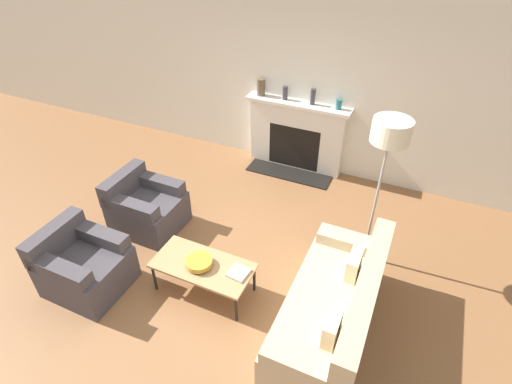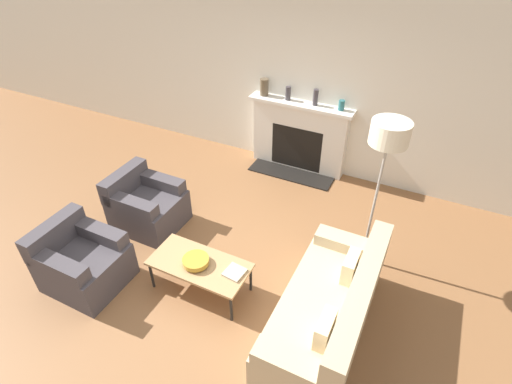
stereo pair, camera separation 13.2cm
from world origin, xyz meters
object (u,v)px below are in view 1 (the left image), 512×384
object	(u,v)px
mantel_vase_right	(339,104)
armchair_near	(83,266)
armchair_far	(146,208)
bowl	(199,262)
coffee_table	(203,266)
mantel_vase_center_right	(313,97)
floor_lamp	(388,146)
fireplace	(296,136)
book	(239,273)
mantel_vase_center_left	(285,93)
couch	(335,308)
mantel_vase_left	(261,87)

from	to	relation	value
mantel_vase_right	armchair_near	bearing A→B (deg)	-119.23
armchair_far	bowl	xyz separation A→B (m)	(1.25, -0.68, 0.15)
coffee_table	mantel_vase_center_right	world-z (taller)	mantel_vase_center_right
coffee_table	mantel_vase_center_right	distance (m)	3.08
armchair_near	floor_lamp	distance (m)	3.59
floor_lamp	fireplace	bearing A→B (deg)	132.93
fireplace	mantel_vase_center_right	bearing A→B (deg)	3.82
fireplace	armchair_far	world-z (taller)	fireplace
mantel_vase_center_right	mantel_vase_right	world-z (taller)	mantel_vase_center_right
fireplace	armchair_far	size ratio (longest dim) A/B	1.94
bowl	mantel_vase_right	distance (m)	3.13
book	mantel_vase_center_left	bearing A→B (deg)	107.92
fireplace	floor_lamp	distance (m)	2.48
coffee_table	floor_lamp	xyz separation A→B (m)	(1.55, 1.28, 1.23)
couch	mantel_vase_left	xyz separation A→B (m)	(-2.07, 2.82, 0.97)
armchair_near	armchair_far	world-z (taller)	same
book	mantel_vase_right	distance (m)	3.01
couch	book	size ratio (longest dim) A/B	8.02
floor_lamp	mantel_vase_center_right	world-z (taller)	floor_lamp
coffee_table	mantel_vase_center_left	distance (m)	3.07
mantel_vase_left	mantel_vase_right	xyz separation A→B (m)	(1.25, 0.00, -0.06)
armchair_far	book	distance (m)	1.81
bowl	mantel_vase_left	xyz separation A→B (m)	(-0.58, 2.96, 0.82)
mantel_vase_left	mantel_vase_center_right	distance (m)	0.84
couch	mantel_vase_left	world-z (taller)	mantel_vase_left
book	bowl	bearing A→B (deg)	-165.07
bowl	mantel_vase_right	world-z (taller)	mantel_vase_right
armchair_near	mantel_vase_right	size ratio (longest dim) A/B	5.69
coffee_table	mantel_vase_right	xyz separation A→B (m)	(0.64, 2.94, 0.85)
floor_lamp	mantel_vase_left	world-z (taller)	floor_lamp
mantel_vase_left	mantel_vase_right	size ratio (longest dim) A/B	1.74
mantel_vase_right	book	bearing A→B (deg)	-94.45
coffee_table	mantel_vase_right	distance (m)	3.12
fireplace	couch	world-z (taller)	fireplace
mantel_vase_right	mantel_vase_center_right	bearing A→B (deg)	180.00
mantel_vase_center_left	mantel_vase_left	bearing A→B (deg)	180.00
couch	bowl	xyz separation A→B (m)	(-1.49, -0.14, 0.14)
coffee_table	book	world-z (taller)	book
mantel_vase_left	fireplace	bearing A→B (deg)	-1.30
floor_lamp	mantel_vase_center_left	distance (m)	2.44
armchair_far	coffee_table	size ratio (longest dim) A/B	0.76
couch	bowl	world-z (taller)	couch
fireplace	couch	size ratio (longest dim) A/B	0.89
bowl	mantel_vase_center_right	world-z (taller)	mantel_vase_center_right
mantel_vase_left	armchair_near	bearing A→B (deg)	-101.13
fireplace	armchair_far	xyz separation A→B (m)	(-1.31, -2.27, -0.25)
bowl	fireplace	bearing A→B (deg)	88.98
armchair_far	mantel_vase_center_left	bearing A→B (deg)	-25.31
armchair_far	mantel_vase_left	size ratio (longest dim) A/B	3.26
fireplace	bowl	xyz separation A→B (m)	(-0.05, -2.95, -0.10)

